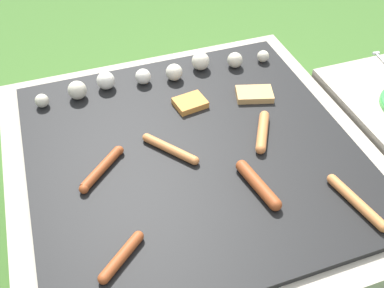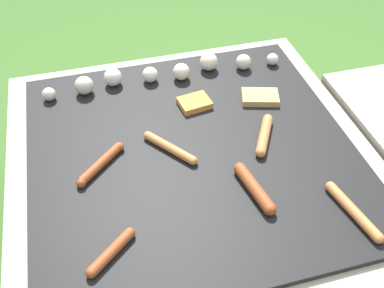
# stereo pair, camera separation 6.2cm
# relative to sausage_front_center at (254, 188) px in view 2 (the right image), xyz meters

# --- Properties ---
(ground_plane) EXTENTS (14.00, 14.00, 0.00)m
(ground_plane) POSITION_rel_sausage_front_center_xyz_m (-0.11, 0.19, -0.47)
(ground_plane) COLOR #3D6628
(grill) EXTENTS (1.00, 1.00, 0.45)m
(grill) POSITION_rel_sausage_front_center_xyz_m (-0.11, 0.19, -0.24)
(grill) COLOR #A89E8C
(grill) RESTS_ON ground_plane
(sausage_front_left) EXTENTS (0.14, 0.13, 0.02)m
(sausage_front_left) POSITION_rel_sausage_front_center_xyz_m (-0.36, 0.18, -0.00)
(sausage_front_left) COLOR #93421E
(sausage_front_left) RESTS_ON grill
(sausage_mid_right) EXTENTS (0.10, 0.15, 0.03)m
(sausage_mid_right) POSITION_rel_sausage_front_center_xyz_m (0.10, 0.17, -0.00)
(sausage_mid_right) COLOR #C6753D
(sausage_mid_right) RESTS_ON grill
(sausage_back_center) EXTENTS (0.06, 0.19, 0.03)m
(sausage_back_center) POSITION_rel_sausage_front_center_xyz_m (0.20, -0.13, -0.00)
(sausage_back_center) COLOR #C6753D
(sausage_back_center) RESTS_ON grill
(sausage_mid_left) EXTENTS (0.12, 0.10, 0.03)m
(sausage_mid_left) POSITION_rel_sausage_front_center_xyz_m (-0.37, -0.09, -0.00)
(sausage_mid_left) COLOR #93421E
(sausage_mid_left) RESTS_ON grill
(sausage_back_left) EXTENTS (0.12, 0.15, 0.02)m
(sausage_back_left) POSITION_rel_sausage_front_center_xyz_m (-0.17, 0.20, -0.00)
(sausage_back_left) COLOR #C6753D
(sausage_back_left) RESTS_ON grill
(sausage_front_center) EXTENTS (0.06, 0.17, 0.03)m
(sausage_front_center) POSITION_rel_sausage_front_center_xyz_m (0.00, 0.00, 0.00)
(sausage_front_center) COLOR #93421E
(sausage_front_center) RESTS_ON grill
(bread_slice_center) EXTENTS (0.13, 0.10, 0.02)m
(bread_slice_center) POSITION_rel_sausage_front_center_xyz_m (0.15, 0.34, -0.01)
(bread_slice_center) COLOR tan
(bread_slice_center) RESTS_ON grill
(bread_slice_left) EXTENTS (0.10, 0.09, 0.02)m
(bread_slice_left) POSITION_rel_sausage_front_center_xyz_m (-0.05, 0.37, -0.01)
(bread_slice_left) COLOR #D18438
(bread_slice_left) RESTS_ON grill
(mushroom_row) EXTENTS (0.77, 0.09, 0.06)m
(mushroom_row) POSITION_rel_sausage_front_center_xyz_m (-0.12, 0.52, 0.01)
(mushroom_row) COLOR beige
(mushroom_row) RESTS_ON grill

